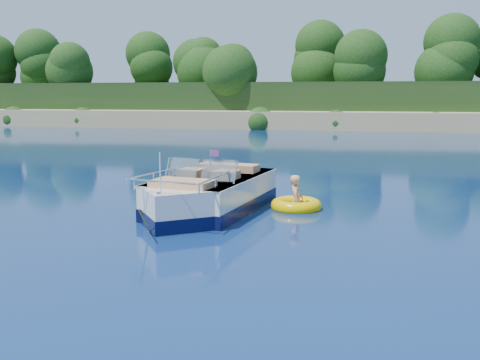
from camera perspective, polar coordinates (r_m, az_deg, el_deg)
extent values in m
plane|color=#0B1F4E|center=(10.24, 0.75, -7.59)|extent=(160.00, 160.00, 0.00)
cube|color=#988558|center=(47.71, 10.08, 6.07)|extent=(170.00, 8.00, 2.00)
cube|color=black|center=(74.66, 10.99, 7.50)|extent=(170.00, 56.00, 6.00)
cylinder|color=black|center=(53.94, -9.44, 9.19)|extent=(0.44, 0.44, 3.20)
sphere|color=black|center=(54.04, -9.53, 12.42)|extent=(5.28, 5.28, 5.28)
cylinder|color=black|center=(51.65, 10.36, 9.40)|extent=(0.44, 0.44, 3.60)
sphere|color=black|center=(51.78, 10.47, 13.18)|extent=(5.94, 5.94, 5.94)
cube|color=white|center=(13.79, -2.87, -1.86)|extent=(2.69, 4.23, 1.10)
cube|color=white|center=(12.14, -6.52, -3.42)|extent=(2.06, 2.06, 1.10)
cube|color=black|center=(13.82, -2.87, -2.48)|extent=(2.73, 4.27, 0.31)
cube|color=black|center=(12.18, -6.51, -4.12)|extent=(2.10, 2.10, 0.31)
cube|color=tan|center=(14.01, -2.36, -0.40)|extent=(2.09, 2.99, 0.10)
cube|color=white|center=(13.70, -2.89, 0.26)|extent=(2.73, 4.24, 0.06)
cube|color=black|center=(15.74, 0.37, -0.30)|extent=(0.63, 0.45, 0.94)
cube|color=#8C9EA5|center=(13.21, -6.07, 1.22)|extent=(0.86, 0.50, 0.51)
cube|color=#8C9EA5|center=(12.80, -2.34, 1.01)|extent=(0.82, 0.29, 0.51)
cube|color=tan|center=(13.66, -5.14, 0.34)|extent=(0.66, 0.66, 0.42)
cube|color=tan|center=(13.27, -1.51, 0.12)|extent=(0.66, 0.66, 0.42)
cube|color=tan|center=(14.64, -1.20, 0.97)|extent=(1.70, 0.83, 0.40)
cube|color=tan|center=(12.21, -6.13, -0.82)|extent=(1.49, 0.99, 0.36)
cylinder|color=white|center=(11.28, -8.50, 0.70)|extent=(0.03, 0.03, 0.89)
cube|color=red|center=(12.79, -2.74, 2.88)|extent=(0.23, 0.05, 0.15)
cube|color=silver|center=(11.31, -8.59, -1.41)|extent=(0.11, 0.08, 0.05)
cylinder|color=gold|center=(11.19, -10.16, -4.35)|extent=(0.24, 1.11, 0.80)
torus|color=#FFC800|center=(13.98, 6.00, -2.72)|extent=(1.68, 1.68, 0.35)
torus|color=#B31A08|center=(13.97, 6.00, -2.65)|extent=(1.38, 1.38, 0.12)
imported|color=tan|center=(14.01, 6.03, -3.06)|extent=(0.39, 0.78, 1.51)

